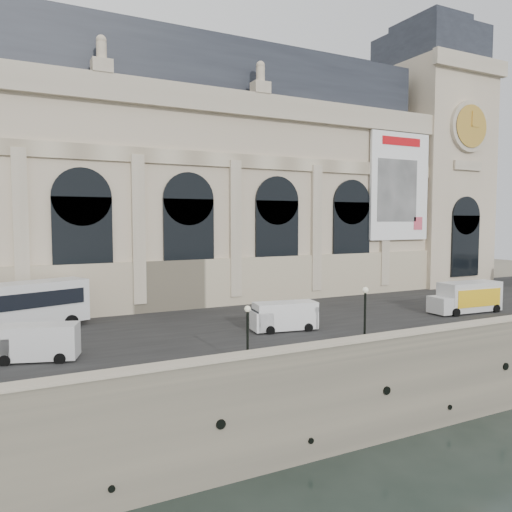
{
  "coord_description": "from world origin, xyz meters",
  "views": [
    {
      "loc": [
        -20.58,
        -24.91,
        14.97
      ],
      "look_at": [
        3.53,
        22.0,
        11.11
      ],
      "focal_mm": 35.0,
      "sensor_mm": 36.0,
      "label": 1
    }
  ],
  "objects_px": {
    "lamp_left": "(248,337)",
    "lamp_right": "(365,318)",
    "van_c": "(281,316)",
    "van_b": "(31,343)",
    "box_truck": "(466,297)"
  },
  "relations": [
    {
      "from": "lamp_left",
      "to": "lamp_right",
      "type": "relative_size",
      "value": 0.89
    },
    {
      "from": "lamp_right",
      "to": "box_truck",
      "type": "bearing_deg",
      "value": 18.92
    },
    {
      "from": "van_b",
      "to": "van_c",
      "type": "distance_m",
      "value": 18.41
    },
    {
      "from": "van_c",
      "to": "lamp_right",
      "type": "bearing_deg",
      "value": -70.72
    },
    {
      "from": "van_c",
      "to": "box_truck",
      "type": "height_order",
      "value": "box_truck"
    },
    {
      "from": "van_b",
      "to": "lamp_left",
      "type": "xyz_separation_m",
      "value": [
        11.57,
        -7.54,
        0.7
      ]
    },
    {
      "from": "van_b",
      "to": "lamp_right",
      "type": "xyz_separation_m",
      "value": [
        20.94,
        -7.04,
        0.95
      ]
    },
    {
      "from": "box_truck",
      "to": "lamp_right",
      "type": "height_order",
      "value": "lamp_right"
    },
    {
      "from": "van_c",
      "to": "box_truck",
      "type": "xyz_separation_m",
      "value": [
        19.75,
        -1.33,
        0.31
      ]
    },
    {
      "from": "van_c",
      "to": "lamp_right",
      "type": "xyz_separation_m",
      "value": [
        2.53,
        -7.23,
        0.95
      ]
    },
    {
      "from": "box_truck",
      "to": "van_c",
      "type": "bearing_deg",
      "value": 176.16
    },
    {
      "from": "van_b",
      "to": "lamp_right",
      "type": "relative_size",
      "value": 1.3
    },
    {
      "from": "lamp_left",
      "to": "box_truck",
      "type": "bearing_deg",
      "value": 13.53
    },
    {
      "from": "lamp_left",
      "to": "lamp_right",
      "type": "distance_m",
      "value": 9.38
    },
    {
      "from": "lamp_left",
      "to": "van_b",
      "type": "bearing_deg",
      "value": 146.93
    }
  ]
}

